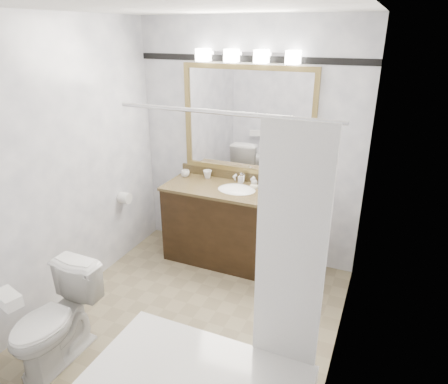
# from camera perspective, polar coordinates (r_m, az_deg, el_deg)

# --- Properties ---
(room) EXTENTS (2.42, 2.62, 2.52)m
(room) POSITION_cam_1_polar(r_m,az_deg,el_deg) (3.06, -5.16, 0.81)
(room) COLOR gray
(room) RESTS_ON ground
(vanity) EXTENTS (1.53, 0.58, 0.97)m
(vanity) POSITION_cam_1_polar(r_m,az_deg,el_deg) (4.24, 1.76, -4.75)
(vanity) COLOR black
(vanity) RESTS_ON ground
(mirror) EXTENTS (1.40, 0.04, 1.10)m
(mirror) POSITION_cam_1_polar(r_m,az_deg,el_deg) (4.12, 3.33, 10.08)
(mirror) COLOR olive
(mirror) RESTS_ON room
(vanity_light_bar) EXTENTS (1.02, 0.14, 0.12)m
(vanity_light_bar) POSITION_cam_1_polar(r_m,az_deg,el_deg) (3.98, 3.25, 18.88)
(vanity_light_bar) COLOR silver
(vanity_light_bar) RESTS_ON room
(accent_stripe) EXTENTS (2.40, 0.01, 0.06)m
(accent_stripe) POSITION_cam_1_polar(r_m,az_deg,el_deg) (4.04, 3.58, 18.46)
(accent_stripe) COLOR black
(accent_stripe) RESTS_ON room
(tp_roll) EXTENTS (0.11, 0.12, 0.12)m
(tp_roll) POSITION_cam_1_polar(r_m,az_deg,el_deg) (4.37, -13.99, -0.82)
(tp_roll) COLOR white
(tp_roll) RESTS_ON room
(toilet) EXTENTS (0.42, 0.72, 0.73)m
(toilet) POSITION_cam_1_polar(r_m,az_deg,el_deg) (3.35, -23.10, -16.49)
(toilet) COLOR white
(toilet) RESTS_ON ground
(tissue_box) EXTENTS (0.22, 0.15, 0.08)m
(tissue_box) POSITION_cam_1_polar(r_m,az_deg,el_deg) (2.98, -28.49, -13.26)
(tissue_box) COLOR white
(tissue_box) RESTS_ON toilet
(coffee_maker) EXTENTS (0.18, 0.21, 0.33)m
(coffee_maker) POSITION_cam_1_polar(r_m,az_deg,el_deg) (3.85, 8.38, 1.57)
(coffee_maker) COLOR black
(coffee_maker) RESTS_ON vanity
(cup_left) EXTENTS (0.12, 0.12, 0.07)m
(cup_left) POSITION_cam_1_polar(r_m,az_deg,el_deg) (4.44, -5.56, 2.67)
(cup_left) COLOR white
(cup_left) RESTS_ON vanity
(cup_right) EXTENTS (0.10, 0.10, 0.09)m
(cup_right) POSITION_cam_1_polar(r_m,az_deg,el_deg) (4.37, -2.38, 2.55)
(cup_right) COLOR white
(cup_right) RESTS_ON vanity
(soap_bottle_a) EXTENTS (0.05, 0.05, 0.11)m
(soap_bottle_a) POSITION_cam_1_polar(r_m,az_deg,el_deg) (4.23, 2.44, 2.04)
(soap_bottle_a) COLOR white
(soap_bottle_a) RESTS_ON vanity
(soap_bottle_b) EXTENTS (0.09, 0.09, 0.09)m
(soap_bottle_b) POSITION_cam_1_polar(r_m,az_deg,el_deg) (4.18, 4.36, 1.56)
(soap_bottle_b) COLOR white
(soap_bottle_b) RESTS_ON vanity
(soap_bar) EXTENTS (0.08, 0.06, 0.02)m
(soap_bar) POSITION_cam_1_polar(r_m,az_deg,el_deg) (4.12, 4.32, 0.79)
(soap_bar) COLOR beige
(soap_bar) RESTS_ON vanity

